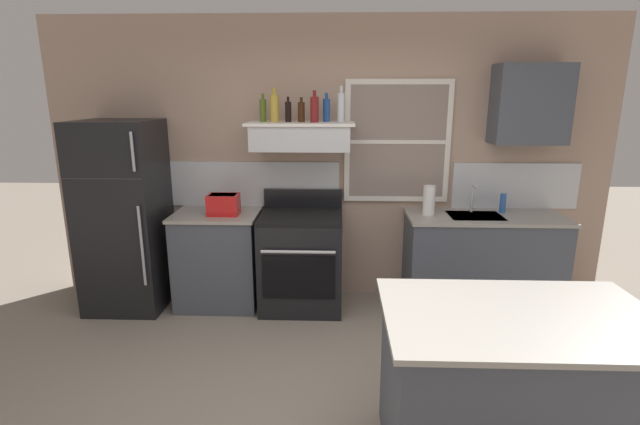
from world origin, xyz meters
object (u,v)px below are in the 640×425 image
bottle_clear_tall (341,107)px  toaster (224,204)px  bottle_red_label_wine (315,109)px  paper_towel_roll (429,200)px  bottle_olive_oil_square (263,110)px  bottle_champagne_gold_foil (274,108)px  bottle_brown_stout (301,112)px  dish_soap_bottle (503,203)px  refrigerator (124,216)px  stove_range (301,260)px  kitchen_island (513,392)px  bottle_balsamic_dark (288,111)px  bottle_blue_liqueur (326,110)px

bottle_clear_tall → toaster: bearing=-171.9°
bottle_red_label_wine → paper_towel_roll: bottle_red_label_wine is taller
bottle_olive_oil_square → bottle_red_label_wine: bearing=-7.9°
bottle_olive_oil_square → bottle_champagne_gold_foil: (0.11, -0.04, 0.02)m
bottle_brown_stout → dish_soap_bottle: (1.87, 0.05, -0.84)m
bottle_clear_tall → paper_towel_roll: size_ratio=1.17×
refrigerator → stove_range: 1.70m
refrigerator → bottle_red_label_wine: bottle_red_label_wine is taller
kitchen_island → bottle_champagne_gold_foil: bearing=126.4°
bottle_balsamic_dark → bottle_blue_liqueur: bottle_blue_liqueur is taller
bottle_balsamic_dark → paper_towel_roll: size_ratio=0.82×
paper_towel_roll → kitchen_island: bearing=-87.1°
refrigerator → bottle_balsamic_dark: 1.81m
bottle_champagne_gold_foil → bottle_brown_stout: (0.24, 0.01, -0.03)m
paper_towel_roll → dish_soap_bottle: size_ratio=1.50×
bottle_brown_stout → bottle_red_label_wine: bottle_red_label_wine is taller
refrigerator → bottle_brown_stout: size_ratio=8.09×
stove_range → bottle_brown_stout: (0.01, 0.09, 1.37)m
refrigerator → bottle_blue_liqueur: (1.88, 0.17, 0.97)m
bottle_balsamic_dark → bottle_red_label_wine: (0.24, -0.05, 0.02)m
bottle_olive_oil_square → dish_soap_bottle: (2.22, 0.02, -0.85)m
bottle_balsamic_dark → refrigerator: bearing=-175.4°
bottle_red_label_wine → bottle_blue_liqueur: bearing=42.1°
bottle_balsamic_dark → bottle_blue_liqueur: bearing=7.6°
bottle_blue_liqueur → kitchen_island: size_ratio=0.18×
stove_range → bottle_balsamic_dark: size_ratio=4.91×
bottle_balsamic_dark → bottle_brown_stout: 0.12m
bottle_balsamic_dark → bottle_brown_stout: bottle_balsamic_dark is taller
bottle_brown_stout → bottle_red_label_wine: bearing=-16.4°
bottle_olive_oil_square → bottle_champagne_gold_foil: bottle_champagne_gold_foil is taller
toaster → bottle_balsamic_dark: size_ratio=1.34×
bottle_clear_tall → dish_soap_bottle: 1.75m
refrigerator → bottle_olive_oil_square: bearing=6.1°
kitchen_island → bottle_clear_tall: bearing=113.6°
refrigerator → bottle_balsamic_dark: size_ratio=7.94×
bottle_champagne_gold_foil → bottle_balsamic_dark: 0.13m
stove_range → kitchen_island: (1.27, -1.97, -0.01)m
stove_range → bottle_blue_liqueur: size_ratio=4.30×
stove_range → paper_towel_roll: 1.31m
toaster → stove_range: (0.71, 0.03, -0.54)m
bottle_olive_oil_square → paper_towel_roll: (1.52, -0.08, -0.80)m
bottle_champagne_gold_foil → bottle_red_label_wine: 0.36m
stove_range → dish_soap_bottle: bearing=4.2°
refrigerator → bottle_brown_stout: 1.91m
bottle_red_label_wine → dish_soap_bottle: 1.96m
stove_range → bottle_brown_stout: size_ratio=4.99×
bottle_olive_oil_square → stove_range: bearing=-19.0°
bottle_olive_oil_square → paper_towel_roll: 1.72m
bottle_blue_liqueur → refrigerator: bearing=-174.9°
bottle_brown_stout → bottle_red_label_wine: size_ratio=0.79×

